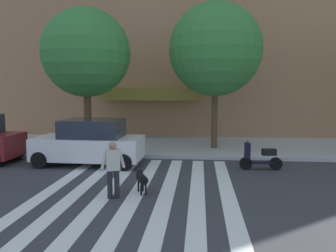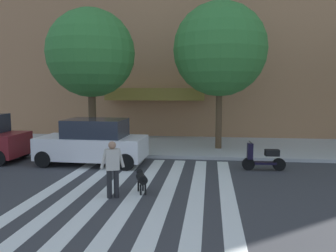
% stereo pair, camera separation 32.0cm
% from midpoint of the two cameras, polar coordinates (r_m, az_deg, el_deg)
% --- Properties ---
extents(ground_plane, '(160.00, 160.00, 0.00)m').
position_cam_midpoint_polar(ground_plane, '(8.51, -5.92, -15.34)').
color(ground_plane, '#353538').
extents(sidewalk_far, '(80.00, 6.00, 0.15)m').
position_cam_midpoint_polar(sidewalk_far, '(18.10, 0.27, -3.31)').
color(sidewalk_far, '#A9A9A5').
rests_on(sidewalk_far, ground_plane).
extents(crosswalk_stripes, '(5.85, 13.46, 0.01)m').
position_cam_midpoint_polar(crosswalk_stripes, '(8.60, -8.89, -15.11)').
color(crosswalk_stripes, silver).
rests_on(crosswalk_stripes, ground_plane).
extents(parked_car_behind_first, '(4.37, 2.12, 1.86)m').
position_cam_midpoint_polar(parked_car_behind_first, '(14.36, -13.51, -2.73)').
color(parked_car_behind_first, silver).
rests_on(parked_car_behind_first, ground_plane).
extents(parked_scooter, '(1.63, 0.50, 1.11)m').
position_cam_midpoint_polar(parked_scooter, '(13.57, 14.56, -5.10)').
color(parked_scooter, black).
rests_on(parked_scooter, ground_plane).
extents(street_tree_nearest, '(4.20, 4.20, 6.72)m').
position_cam_midpoint_polar(street_tree_nearest, '(17.01, -14.03, 11.70)').
color(street_tree_nearest, '#4C3823').
rests_on(street_tree_nearest, sidewalk_far).
extents(street_tree_middle, '(4.52, 4.52, 7.08)m').
position_cam_midpoint_polar(street_tree_middle, '(17.03, 7.37, 12.50)').
color(street_tree_middle, '#4C3823').
rests_on(street_tree_middle, sidewalk_far).
extents(pedestrian_dog_walker, '(0.69, 0.36, 1.64)m').
position_cam_midpoint_polar(pedestrian_dog_walker, '(9.88, -10.07, -6.66)').
color(pedestrian_dog_walker, black).
rests_on(pedestrian_dog_walker, ground_plane).
extents(dog_on_leash, '(0.49, 0.93, 0.65)m').
position_cam_midpoint_polar(dog_on_leash, '(10.38, -5.32, -8.69)').
color(dog_on_leash, black).
rests_on(dog_on_leash, ground_plane).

